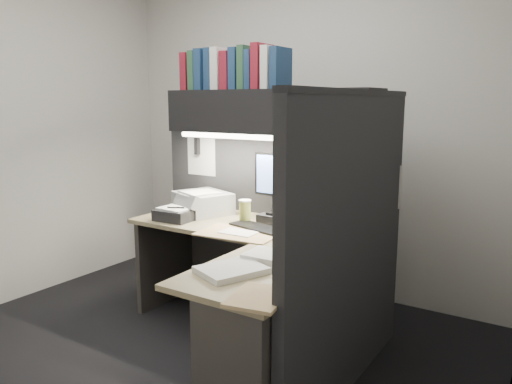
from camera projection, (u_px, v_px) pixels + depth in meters
floor at (189, 353)px, 3.16m from camera, size 3.50×3.50×0.00m
wall_back at (303, 128)px, 4.15m from camera, size 3.50×0.04×2.70m
wall_left at (11, 130)px, 3.85m from camera, size 0.04×3.00×2.70m
partition_back at (270, 205)px, 3.77m from camera, size 1.90×0.06×1.60m
partition_right at (350, 249)px, 2.64m from camera, size 0.06×1.50×1.60m
desk at (244, 301)px, 2.85m from camera, size 1.70×1.53×0.73m
overhead_shelf at (269, 112)px, 3.44m from camera, size 1.55×0.34×0.30m
task_light_tube at (258, 137)px, 3.36m from camera, size 1.32×0.04×0.04m
monitor at (283, 196)px, 3.43m from camera, size 0.46×0.21×0.49m
keyboard at (260, 229)px, 3.30m from camera, size 0.48×0.25×0.02m
mousepad at (314, 241)px, 3.03m from camera, size 0.25×0.24×0.00m
mouse at (314, 239)px, 3.01m from camera, size 0.06×0.09×0.03m
telephone at (341, 223)px, 3.32m from camera, size 0.20×0.21×0.08m
coffee_cup at (245, 212)px, 3.49m from camera, size 0.09×0.09×0.15m
printer at (203, 203)px, 3.79m from camera, size 0.50×0.46×0.16m
notebook_stack at (176, 215)px, 3.57m from camera, size 0.28×0.23×0.08m
open_folder at (239, 233)px, 3.20m from camera, size 0.54×0.38×0.01m
paper_stack_a at (269, 257)px, 2.65m from camera, size 0.25×0.22×0.05m
paper_stack_b at (231, 270)px, 2.47m from camera, size 0.35×0.38×0.03m
manila_stack at (258, 297)px, 2.14m from camera, size 0.27×0.32×0.02m
binder_row at (233, 69)px, 3.54m from camera, size 0.82×0.24×0.30m
pinned_papers at (292, 183)px, 3.21m from camera, size 1.76×1.31×0.51m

